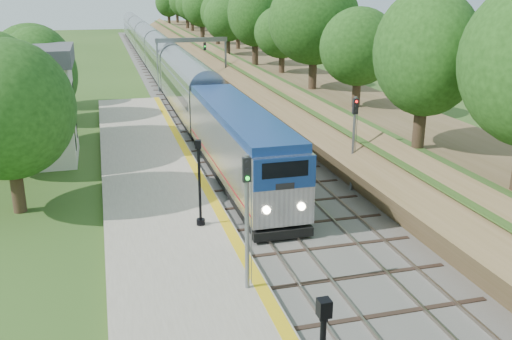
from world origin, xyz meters
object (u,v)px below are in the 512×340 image
object	(u,v)px
train	(156,54)
signal_farside	(354,134)
lamppost_far	(200,188)
signal_platform	(247,208)
signal_gantry	(192,50)
station_building	(13,105)

from	to	relation	value
train	signal_farside	size ratio (longest dim) A/B	21.72
lamppost_far	signal_platform	world-z (taller)	signal_platform
signal_gantry	lamppost_far	world-z (taller)	signal_gantry
lamppost_far	signal_platform	bearing A→B (deg)	-83.92
station_building	signal_farside	distance (m)	23.46
station_building	signal_farside	bearing A→B (deg)	-30.55
signal_gantry	lamppost_far	size ratio (longest dim) A/B	1.89
station_building	signal_gantry	world-z (taller)	station_building
train	signal_gantry	bearing A→B (deg)	-82.31
station_building	signal_farside	xyz separation A→B (m)	(20.20, -11.92, -0.47)
station_building	train	distance (m)	45.52
station_building	signal_farside	world-z (taller)	station_building
signal_farside	station_building	bearing A→B (deg)	149.45
signal_platform	signal_farside	size ratio (longest dim) A/B	0.97
signal_gantry	signal_platform	xyz separation A→B (m)	(-5.37, -47.07, -1.01)
signal_gantry	train	bearing A→B (deg)	97.69
lamppost_far	train	bearing A→B (deg)	86.47
signal_platform	signal_farside	bearing A→B (deg)	48.15
signal_gantry	train	size ratio (longest dim) A/B	0.07
train	signal_platform	distance (m)	65.44
signal_gantry	station_building	bearing A→B (deg)	-123.38
station_building	train	xyz separation A→B (m)	(14.00, 43.28, -1.76)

